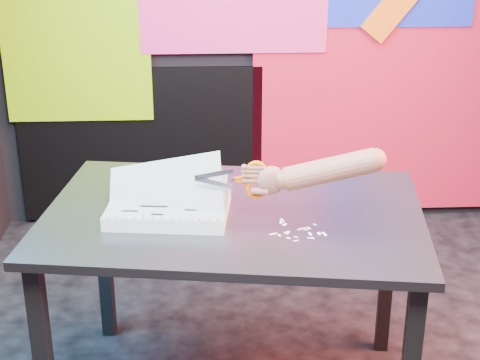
{
  "coord_description": "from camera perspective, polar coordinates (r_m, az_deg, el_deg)",
  "views": [
    {
      "loc": [
        -0.4,
        -2.28,
        1.77
      ],
      "look_at": [
        -0.29,
        -0.08,
        0.87
      ],
      "focal_mm": 55.0,
      "sensor_mm": 36.0,
      "label": 1
    }
  ],
  "objects": [
    {
      "name": "room",
      "position": [
        2.35,
        7.25,
        11.8
      ],
      "size": [
        3.01,
        3.01,
        2.71
      ],
      "color": "black",
      "rests_on": "ground"
    },
    {
      "name": "backdrop",
      "position": [
        3.86,
        4.19,
        9.98
      ],
      "size": [
        2.88,
        0.05,
        2.08
      ],
      "color": "red",
      "rests_on": "ground"
    },
    {
      "name": "work_table",
      "position": [
        2.48,
        -0.49,
        -4.24
      ],
      "size": [
        1.36,
        1.01,
        0.75
      ],
      "rotation": [
        0.0,
        0.0,
        -0.15
      ],
      "color": "black",
      "rests_on": "ground"
    },
    {
      "name": "printout_stack",
      "position": [
        2.42,
        -5.54,
        -2.14
      ],
      "size": [
        0.42,
        0.33,
        0.2
      ],
      "rotation": [
        0.0,
        0.0,
        -0.12
      ],
      "color": "silver",
      "rests_on": "work_table"
    },
    {
      "name": "scissors",
      "position": [
        2.33,
        0.88,
        0.02
      ],
      "size": [
        0.23,
        0.04,
        0.13
      ],
      "rotation": [
        0.0,
        0.0,
        -0.13
      ],
      "color": "silver",
      "rests_on": "printout_stack"
    },
    {
      "name": "hand_forearm",
      "position": [
        2.32,
        6.22,
        0.68
      ],
      "size": [
        0.44,
        0.12,
        0.16
      ],
      "rotation": [
        0.0,
        0.0,
        -0.13
      ],
      "color": "brown",
      "rests_on": "work_table"
    },
    {
      "name": "paper_clippings",
      "position": [
        2.31,
        4.43,
        -3.94
      ],
      "size": [
        0.18,
        0.16,
        0.0
      ],
      "color": "silver",
      "rests_on": "work_table"
    }
  ]
}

